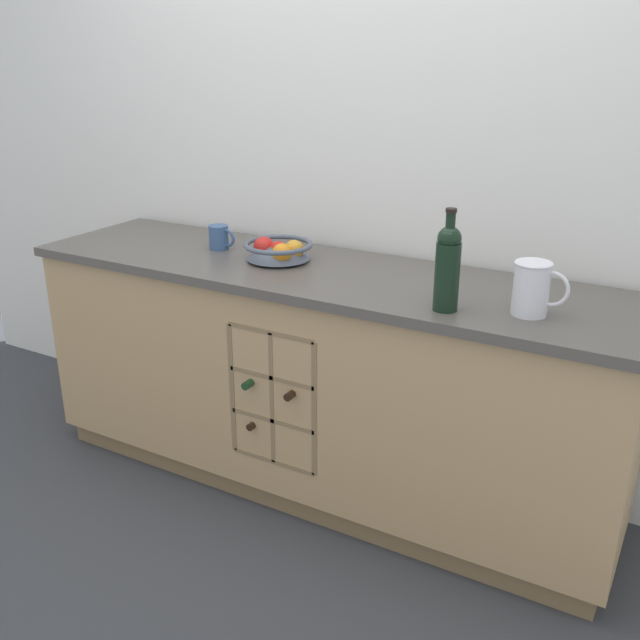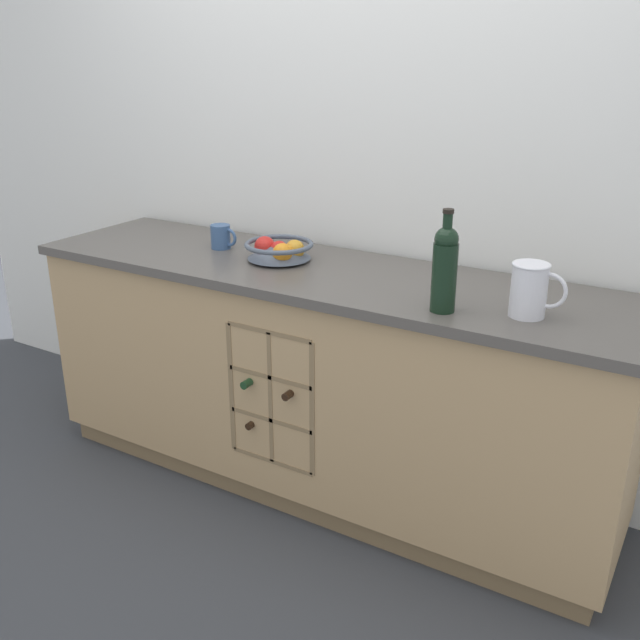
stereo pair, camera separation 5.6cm
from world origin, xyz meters
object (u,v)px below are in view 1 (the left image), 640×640
(ceramic_mug, at_px, (219,237))
(fruit_bowl, at_px, (278,249))
(white_pitcher, at_px, (533,287))
(standing_wine_bottle, at_px, (448,266))

(ceramic_mug, bearing_deg, fruit_bowl, -5.21)
(fruit_bowl, xyz_separation_m, white_pitcher, (0.97, -0.12, 0.04))
(white_pitcher, relative_size, standing_wine_bottle, 0.53)
(ceramic_mug, xyz_separation_m, standing_wine_bottle, (1.03, -0.23, 0.09))
(white_pitcher, height_order, standing_wine_bottle, standing_wine_bottle)
(fruit_bowl, xyz_separation_m, standing_wine_bottle, (0.73, -0.20, 0.10))
(fruit_bowl, bearing_deg, ceramic_mug, 174.79)
(fruit_bowl, distance_m, white_pitcher, 0.97)
(standing_wine_bottle, bearing_deg, white_pitcher, 20.07)
(fruit_bowl, height_order, white_pitcher, white_pitcher)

